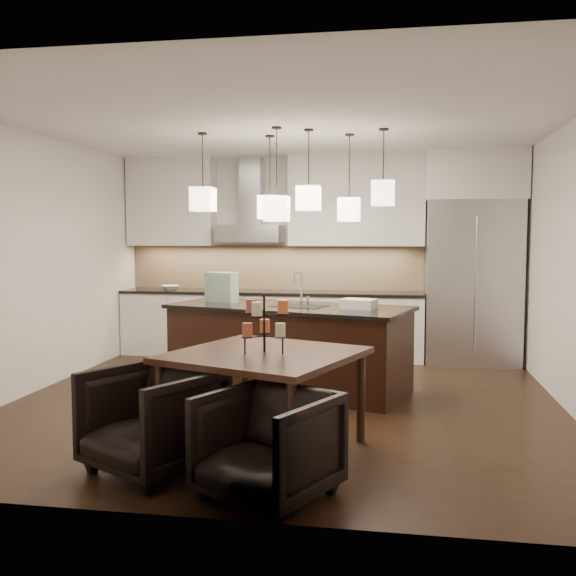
% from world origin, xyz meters
% --- Properties ---
extents(floor, '(5.50, 5.50, 0.02)m').
position_xyz_m(floor, '(0.00, 0.00, -0.01)').
color(floor, black).
rests_on(floor, ground).
extents(ceiling, '(5.50, 5.50, 0.02)m').
position_xyz_m(ceiling, '(0.00, 0.00, 2.81)').
color(ceiling, white).
rests_on(ceiling, wall_back).
extents(wall_back, '(5.50, 0.02, 2.80)m').
position_xyz_m(wall_back, '(0.00, 2.76, 1.40)').
color(wall_back, silver).
rests_on(wall_back, ground).
extents(wall_front, '(5.50, 0.02, 2.80)m').
position_xyz_m(wall_front, '(0.00, -2.76, 1.40)').
color(wall_front, silver).
rests_on(wall_front, ground).
extents(wall_left, '(0.02, 5.50, 2.80)m').
position_xyz_m(wall_left, '(-2.76, 0.00, 1.40)').
color(wall_left, silver).
rests_on(wall_left, ground).
extents(wall_right, '(0.02, 5.50, 2.80)m').
position_xyz_m(wall_right, '(2.76, 0.00, 1.40)').
color(wall_right, silver).
rests_on(wall_right, ground).
extents(refrigerator, '(1.20, 0.72, 2.15)m').
position_xyz_m(refrigerator, '(2.10, 2.38, 1.07)').
color(refrigerator, '#B7B7BA').
rests_on(refrigerator, floor).
extents(fridge_panel, '(1.26, 0.72, 0.65)m').
position_xyz_m(fridge_panel, '(2.10, 2.38, 2.47)').
color(fridge_panel, silver).
rests_on(fridge_panel, refrigerator).
extents(lower_cabinets, '(4.21, 0.62, 0.88)m').
position_xyz_m(lower_cabinets, '(-0.62, 2.43, 0.44)').
color(lower_cabinets, silver).
rests_on(lower_cabinets, floor).
extents(countertop, '(4.21, 0.66, 0.04)m').
position_xyz_m(countertop, '(-0.62, 2.43, 0.90)').
color(countertop, black).
rests_on(countertop, lower_cabinets).
extents(backsplash, '(4.21, 0.02, 0.63)m').
position_xyz_m(backsplash, '(-0.62, 2.73, 1.24)').
color(backsplash, '#D8BA89').
rests_on(backsplash, countertop).
extents(upper_cab_left, '(1.25, 0.35, 1.25)m').
position_xyz_m(upper_cab_left, '(-2.10, 2.57, 2.17)').
color(upper_cab_left, silver).
rests_on(upper_cab_left, wall_back).
extents(upper_cab_right, '(1.85, 0.35, 1.25)m').
position_xyz_m(upper_cab_right, '(0.55, 2.57, 2.17)').
color(upper_cab_right, silver).
rests_on(upper_cab_right, wall_back).
extents(hood_canopy, '(0.90, 0.52, 0.24)m').
position_xyz_m(hood_canopy, '(-0.93, 2.48, 1.72)').
color(hood_canopy, '#B7B7BA').
rests_on(hood_canopy, wall_back).
extents(hood_chimney, '(0.30, 0.28, 0.96)m').
position_xyz_m(hood_chimney, '(-0.93, 2.59, 2.32)').
color(hood_chimney, '#B7B7BA').
rests_on(hood_chimney, hood_canopy).
extents(fruit_bowl, '(0.34, 0.34, 0.06)m').
position_xyz_m(fruit_bowl, '(-2.07, 2.38, 0.95)').
color(fruit_bowl, silver).
rests_on(fruit_bowl, countertop).
extents(island_body, '(2.71, 1.68, 0.89)m').
position_xyz_m(island_body, '(-0.05, 0.54, 0.45)').
color(island_body, black).
rests_on(island_body, floor).
extents(island_top, '(2.81, 1.78, 0.04)m').
position_xyz_m(island_top, '(-0.05, 0.54, 0.91)').
color(island_top, black).
rests_on(island_top, island_body).
extents(faucet, '(0.16, 0.26, 0.38)m').
position_xyz_m(faucet, '(0.08, 0.61, 1.12)').
color(faucet, silver).
rests_on(faucet, island_top).
extents(tote_bag, '(0.38, 0.27, 0.34)m').
position_xyz_m(tote_bag, '(-0.87, 0.76, 1.10)').
color(tote_bag, '#1D5628').
rests_on(tote_bag, island_top).
extents(food_container, '(0.40, 0.33, 0.10)m').
position_xyz_m(food_container, '(0.73, 0.35, 0.98)').
color(food_container, silver).
rests_on(food_container, island_top).
extents(dining_table, '(1.68, 1.68, 0.78)m').
position_xyz_m(dining_table, '(0.10, -1.48, 0.39)').
color(dining_table, black).
rests_on(dining_table, floor).
extents(candelabra, '(0.48, 0.48, 0.46)m').
position_xyz_m(candelabra, '(0.10, -1.48, 1.01)').
color(candelabra, black).
rests_on(candelabra, dining_table).
extents(candle_a, '(0.10, 0.10, 0.10)m').
position_xyz_m(candle_a, '(0.23, -1.53, 0.97)').
color(candle_a, beige).
rests_on(candle_a, candelabra).
extents(candle_b, '(0.10, 0.10, 0.10)m').
position_xyz_m(candle_b, '(0.07, -1.34, 0.97)').
color(candle_b, '#C85A2A').
rests_on(candle_b, candelabra).
extents(candle_c, '(0.10, 0.10, 0.10)m').
position_xyz_m(candle_c, '(-0.02, -1.57, 0.97)').
color(candle_c, '#9E4835').
rests_on(candle_c, candelabra).
extents(candle_d, '(0.10, 0.10, 0.10)m').
position_xyz_m(candle_d, '(0.24, -1.43, 1.14)').
color(candle_d, '#C85A2A').
rests_on(candle_d, candelabra).
extents(candle_e, '(0.10, 0.10, 0.10)m').
position_xyz_m(candle_e, '(-0.02, -1.41, 1.14)').
color(candle_e, '#9E4835').
rests_on(candle_e, candelabra).
extents(candle_f, '(0.10, 0.10, 0.10)m').
position_xyz_m(candle_f, '(0.07, -1.62, 1.14)').
color(candle_f, beige).
rests_on(candle_f, candelabra).
extents(armchair_left, '(1.11, 1.11, 0.75)m').
position_xyz_m(armchair_left, '(-0.60, -2.06, 0.38)').
color(armchair_left, black).
rests_on(armchair_left, floor).
extents(armchair_right, '(1.02, 1.03, 0.70)m').
position_xyz_m(armchair_right, '(0.30, -2.40, 0.35)').
color(armchair_right, black).
rests_on(armchair_right, floor).
extents(pendant_a, '(0.24, 0.24, 0.26)m').
position_xyz_m(pendant_a, '(-0.98, 0.45, 2.09)').
color(pendant_a, '#FFEDCF').
rests_on(pendant_a, ceiling).
extents(pendant_b, '(0.24, 0.24, 0.26)m').
position_xyz_m(pendant_b, '(-0.30, 0.74, 2.01)').
color(pendant_b, '#FFEDCF').
rests_on(pendant_b, ceiling).
extents(pendant_c, '(0.24, 0.24, 0.26)m').
position_xyz_m(pendant_c, '(0.19, 0.40, 2.08)').
color(pendant_c, '#FFEDCF').
rests_on(pendant_c, ceiling).
extents(pendant_d, '(0.24, 0.24, 0.26)m').
position_xyz_m(pendant_d, '(0.58, 0.79, 1.98)').
color(pendant_d, '#FFEDCF').
rests_on(pendant_d, ceiling).
extents(pendant_e, '(0.24, 0.24, 0.26)m').
position_xyz_m(pendant_e, '(0.96, 0.49, 2.13)').
color(pendant_e, '#FFEDCF').
rests_on(pendant_e, ceiling).
extents(pendant_f, '(0.24, 0.24, 0.26)m').
position_xyz_m(pendant_f, '(-0.12, 0.21, 1.97)').
color(pendant_f, '#FFEDCF').
rests_on(pendant_f, ceiling).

